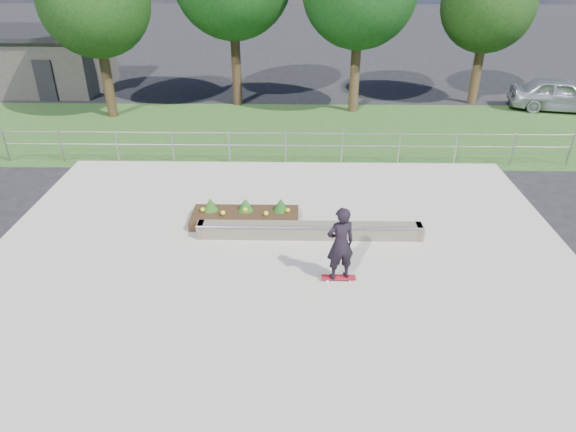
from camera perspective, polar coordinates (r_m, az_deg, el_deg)
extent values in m
plane|color=black|center=(11.95, -1.11, -8.07)|extent=(120.00, 120.00, 0.00)
cube|color=#294C1E|center=(21.80, -0.05, 9.37)|extent=(30.00, 8.00, 0.02)
cube|color=#AAA497|center=(11.93, -1.11, -7.96)|extent=(15.00, 15.00, 0.06)
cylinder|color=gray|center=(21.06, -28.84, 6.81)|extent=(0.06, 0.06, 1.20)
cylinder|color=gray|center=(20.14, -23.86, 7.07)|extent=(0.06, 0.06, 1.20)
cylinder|color=gray|center=(19.39, -18.44, 7.29)|extent=(0.06, 0.06, 1.20)
cylinder|color=gray|center=(18.83, -12.64, 7.46)|extent=(0.06, 0.06, 1.20)
cylinder|color=gray|center=(18.46, -6.54, 7.55)|extent=(0.06, 0.06, 1.20)
cylinder|color=gray|center=(18.31, -0.27, 7.56)|extent=(0.06, 0.06, 1.20)
cylinder|color=gray|center=(18.37, 6.03, 7.48)|extent=(0.06, 0.06, 1.20)
cylinder|color=gray|center=(18.65, 12.21, 7.31)|extent=(0.06, 0.06, 1.20)
cylinder|color=gray|center=(19.14, 18.14, 7.07)|extent=(0.06, 0.06, 1.20)
cylinder|color=#92959A|center=(19.81, 23.71, 6.77)|extent=(0.06, 0.06, 1.20)
cylinder|color=#9C9EA4|center=(20.66, 28.87, 6.44)|extent=(0.06, 0.06, 1.20)
cylinder|color=gray|center=(18.12, -0.28, 9.19)|extent=(20.00, 0.04, 0.04)
cylinder|color=#9A9DA3|center=(18.27, -0.27, 7.85)|extent=(20.00, 0.04, 0.04)
cube|color=#32302D|center=(31.66, -27.01, 15.05)|extent=(8.00, 5.00, 2.80)
cube|color=black|center=(31.43, -27.62, 17.67)|extent=(8.40, 5.40, 0.20)
cube|color=black|center=(28.62, -25.38, 13.41)|extent=(0.90, 0.10, 2.00)
cylinder|color=#302113|center=(24.77, -19.36, 13.66)|extent=(0.44, 0.44, 2.93)
sphere|color=black|center=(24.23, -20.72, 21.43)|extent=(4.55, 4.55, 4.55)
cylinder|color=black|center=(25.37, -5.75, 15.89)|extent=(0.44, 0.44, 3.38)
cylinder|color=#382716|center=(24.39, 7.41, 15.03)|extent=(0.44, 0.44, 3.15)
cylinder|color=#382816|center=(27.15, 20.16, 14.46)|extent=(0.44, 0.44, 2.70)
sphere|color=black|center=(26.67, 21.35, 21.00)|extent=(4.20, 4.20, 4.20)
cube|color=brown|center=(13.69, 2.40, -1.63)|extent=(6.00, 0.40, 0.40)
cylinder|color=gray|center=(13.42, 2.43, -1.32)|extent=(6.00, 0.06, 0.06)
cube|color=brown|center=(13.92, -9.63, -1.50)|extent=(0.15, 0.42, 0.40)
cube|color=brown|center=(14.07, 14.30, -1.69)|extent=(0.15, 0.42, 0.40)
cube|color=black|center=(14.50, -4.78, -0.22)|extent=(3.00, 1.20, 0.25)
sphere|color=yellow|center=(14.66, -9.45, 0.71)|extent=(0.14, 0.14, 0.14)
sphere|color=yellow|center=(14.39, -7.23, 0.33)|extent=(0.14, 0.14, 0.14)
sphere|color=yellow|center=(14.49, -4.78, 0.68)|extent=(0.14, 0.14, 0.14)
sphere|color=yellow|center=(14.27, -2.45, 0.29)|extent=(0.14, 0.14, 0.14)
sphere|color=yellow|center=(14.42, -0.03, 0.64)|extent=(0.14, 0.14, 0.14)
cone|color=#1D4C15|center=(14.71, -8.62, 1.32)|extent=(0.44, 0.44, 0.36)
cone|color=#1B4F16|center=(14.58, -4.74, 1.30)|extent=(0.44, 0.44, 0.36)
cone|color=#164614|center=(14.51, -0.81, 1.27)|extent=(0.44, 0.44, 0.36)
cylinder|color=white|center=(12.08, 4.41, -7.20)|extent=(0.05, 0.03, 0.05)
cylinder|color=white|center=(12.23, 4.37, -6.71)|extent=(0.05, 0.03, 0.05)
cylinder|color=white|center=(12.13, 6.88, -7.20)|extent=(0.05, 0.03, 0.05)
cylinder|color=silver|center=(12.27, 6.81, -6.71)|extent=(0.05, 0.03, 0.05)
cylinder|color=gray|center=(12.14, 4.39, -6.86)|extent=(0.02, 0.18, 0.02)
cylinder|color=#96979B|center=(12.18, 6.85, -6.85)|extent=(0.02, 0.18, 0.02)
cube|color=maroon|center=(12.15, 5.63, -6.78)|extent=(0.80, 0.21, 0.02)
imported|color=black|center=(11.65, 5.84, -3.08)|extent=(0.76, 0.62, 1.82)
imported|color=#9EA2A7|center=(27.61, 27.96, 11.84)|extent=(4.67, 2.60, 1.50)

